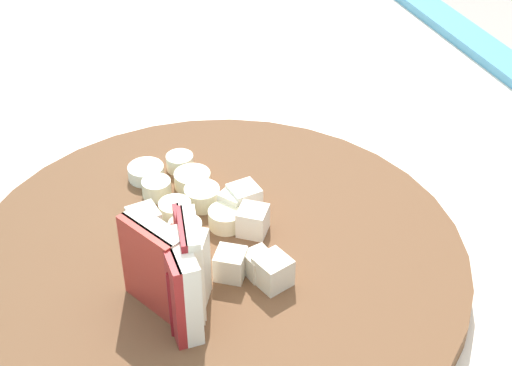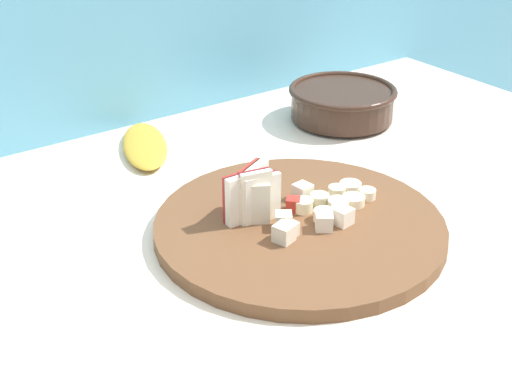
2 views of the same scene
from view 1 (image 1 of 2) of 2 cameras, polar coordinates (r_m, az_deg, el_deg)
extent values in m
cylinder|color=brown|center=(0.55, -2.94, -5.77)|extent=(0.36, 0.36, 0.02)
cube|color=maroon|center=(0.49, -5.46, -7.23)|extent=(0.04, 0.03, 0.05)
cube|color=beige|center=(0.49, -4.64, -7.33)|extent=(0.05, 0.03, 0.05)
cube|color=maroon|center=(0.50, -5.40, -5.93)|extent=(0.05, 0.01, 0.06)
cube|color=white|center=(0.50, -4.79, -5.84)|extent=(0.05, 0.02, 0.06)
cube|color=maroon|center=(0.49, -5.30, -6.20)|extent=(0.04, 0.01, 0.07)
cube|color=#EFE5CC|center=(0.49, -4.68, -6.13)|extent=(0.04, 0.02, 0.07)
cube|color=#A32323|center=(0.48, -6.28, -7.80)|extent=(0.04, 0.01, 0.06)
cube|color=white|center=(0.48, -5.41, -7.60)|extent=(0.04, 0.01, 0.06)
cube|color=#B22D23|center=(0.49, -8.00, -6.36)|extent=(0.04, 0.03, 0.06)
cube|color=beige|center=(0.50, -7.29, -5.92)|extent=(0.05, 0.03, 0.06)
cube|color=#EFE5CC|center=(0.58, -1.63, -1.44)|extent=(0.03, 0.03, 0.02)
cube|color=white|center=(0.56, -0.23, -2.80)|extent=(0.03, 0.03, 0.02)
cube|color=beige|center=(0.52, -1.90, -6.00)|extent=(0.03, 0.03, 0.02)
cube|color=beige|center=(0.56, -8.27, -2.86)|extent=(0.02, 0.02, 0.02)
cube|color=white|center=(0.58, -0.87, -1.16)|extent=(0.02, 0.02, 0.02)
cube|color=beige|center=(0.52, 1.26, -6.55)|extent=(0.03, 0.03, 0.02)
cube|color=beige|center=(0.53, 0.15, -5.98)|extent=(0.02, 0.02, 0.02)
cube|color=#B22D23|center=(0.55, -5.84, -4.39)|extent=(0.02, 0.02, 0.02)
cylinder|color=beige|center=(0.57, -2.23, -2.62)|extent=(0.03, 0.03, 0.01)
cylinder|color=beige|center=(0.59, -4.00, -1.00)|extent=(0.03, 0.03, 0.02)
cylinder|color=beige|center=(0.61, -4.73, 0.26)|extent=(0.03, 0.03, 0.01)
cylinder|color=#F4EAC6|center=(0.63, -5.65, 1.54)|extent=(0.02, 0.02, 0.01)
cylinder|color=beige|center=(0.55, -5.21, -3.63)|extent=(0.02, 0.02, 0.02)
cylinder|color=beige|center=(0.57, -6.19, -2.13)|extent=(0.02, 0.02, 0.02)
cylinder|color=beige|center=(0.60, -7.36, -0.38)|extent=(0.02, 0.02, 0.01)
cylinder|color=white|center=(0.62, -8.13, 0.79)|extent=(0.03, 0.03, 0.01)
camera|label=2|loc=(0.72, 82.78, 13.19)|focal=50.52mm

